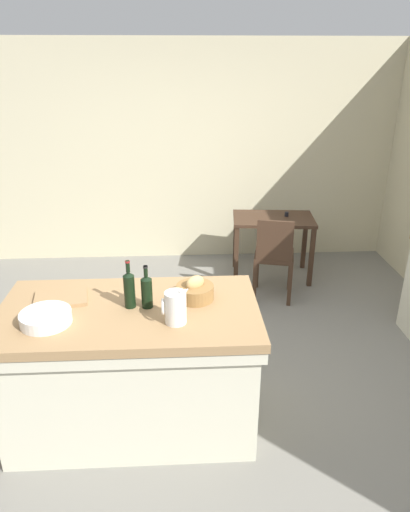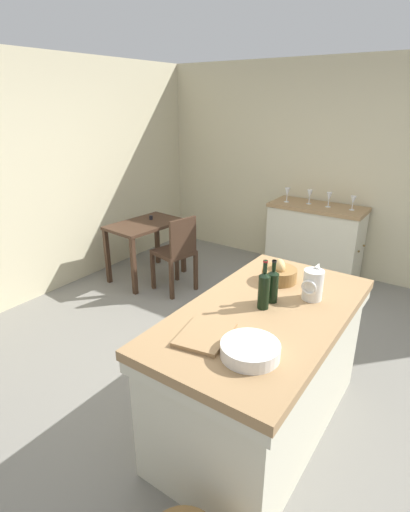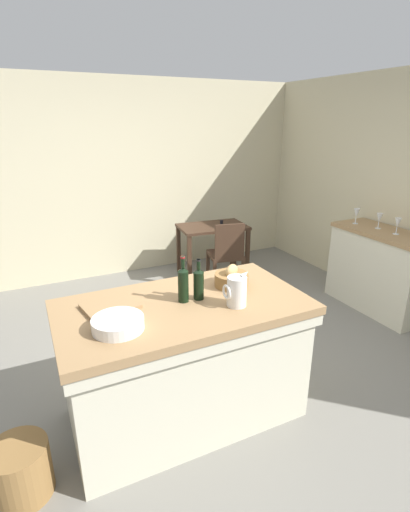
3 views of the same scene
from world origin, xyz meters
name	(u,v)px [view 3 (image 3 of 3)]	position (x,y,z in m)	size (l,w,h in m)	color
ground_plane	(207,366)	(0.00, 0.00, 0.00)	(6.76, 6.76, 0.00)	slate
wall_back	(123,180)	(0.00, 2.60, 1.30)	(5.32, 0.12, 2.60)	beige
island_table	(185,357)	(-0.39, -0.44, 0.49)	(1.67, 0.90, 0.91)	#99754C
side_cabinet	(380,270)	(2.26, 0.18, 0.46)	(0.52, 1.16, 0.92)	#99754C
writing_desk	(213,234)	(0.99, 1.87, 0.61)	(0.95, 0.64, 0.77)	#3D281C
wooden_chair	(227,254)	(0.90, 1.31, 0.50)	(0.48, 0.48, 0.92)	#3D281C
pitcher	(236,291)	(-0.09, -0.62, 1.01)	(0.17, 0.13, 0.24)	silver
wash_bowl	(118,324)	(-0.87, -0.59, 0.95)	(0.31, 0.31, 0.07)	silver
bread_basket	(231,278)	(0.03, -0.33, 0.97)	(0.25, 0.25, 0.17)	olive
cutting_board	(111,306)	(-0.85, -0.30, 0.92)	(0.34, 0.26, 0.02)	#99754C
wine_bottle_dark	(199,283)	(-0.27, -0.42, 1.02)	(0.07, 0.07, 0.29)	black
wine_bottle_amber	(183,284)	(-0.38, -0.42, 1.04)	(0.07, 0.07, 0.32)	black
wine_glass_left	(398,223)	(2.26, 0.05, 1.04)	(0.07, 0.07, 0.18)	white
wine_glass_middle	(379,218)	(2.27, 0.30, 1.04)	(0.07, 0.07, 0.17)	white
wine_glass_right	(357,213)	(2.20, 0.56, 1.04)	(0.07, 0.07, 0.18)	white
wicker_hamper	(20,471)	(-1.50, -0.63, 0.17)	(0.35, 0.35, 0.33)	olive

